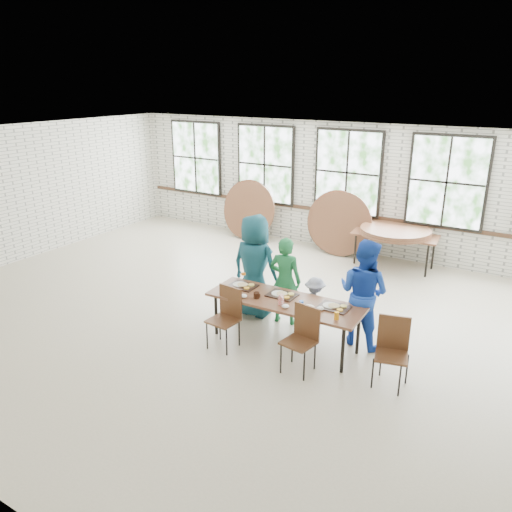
% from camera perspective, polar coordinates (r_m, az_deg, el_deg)
% --- Properties ---
extents(room, '(12.00, 12.00, 12.00)m').
position_cam_1_polar(room, '(11.83, 10.41, 9.15)').
color(room, beige).
rests_on(room, ground).
extents(dining_table, '(2.42, 0.86, 0.74)m').
position_cam_1_polar(dining_table, '(7.61, 3.32, -5.38)').
color(dining_table, brown).
rests_on(dining_table, ground).
extents(chair_near_left, '(0.46, 0.44, 0.95)m').
position_cam_1_polar(chair_near_left, '(7.62, -3.35, -6.42)').
color(chair_near_left, '#53311B').
rests_on(chair_near_left, ground).
extents(chair_near_right, '(0.48, 0.47, 0.95)m').
position_cam_1_polar(chair_near_right, '(7.04, 5.36, -8.78)').
color(chair_near_right, '#53311B').
rests_on(chair_near_right, ground).
extents(chair_spare, '(0.51, 0.50, 0.95)m').
position_cam_1_polar(chair_spare, '(6.96, 15.32, -9.82)').
color(chair_spare, '#53311B').
rests_on(chair_spare, ground).
extents(adult_teal, '(0.89, 0.60, 1.79)m').
position_cam_1_polar(adult_teal, '(8.48, -0.15, -1.14)').
color(adult_teal, '#174859').
rests_on(adult_teal, ground).
extents(adult_green, '(0.60, 0.44, 1.50)m').
position_cam_1_polar(adult_green, '(8.26, 3.34, -2.84)').
color(adult_green, '#1C6936').
rests_on(adult_green, ground).
extents(toddler, '(0.68, 0.54, 0.92)m').
position_cam_1_polar(toddler, '(8.16, 6.72, -5.49)').
color(toddler, '#111836').
rests_on(toddler, ground).
extents(adult_blue, '(0.92, 0.78, 1.69)m').
position_cam_1_polar(adult_blue, '(7.74, 12.17, -4.12)').
color(adult_blue, '#1941AF').
rests_on(adult_blue, ground).
extents(storage_table, '(1.86, 0.90, 0.74)m').
position_cam_1_polar(storage_table, '(11.21, 15.59, 2.17)').
color(storage_table, brown).
rests_on(storage_table, ground).
extents(tabletop_clutter, '(2.01, 0.60, 0.11)m').
position_cam_1_polar(tabletop_clutter, '(7.52, 3.83, -5.07)').
color(tabletop_clutter, black).
rests_on(tabletop_clutter, dining_table).
extents(round_tops_stacked, '(1.50, 1.50, 0.13)m').
position_cam_1_polar(round_tops_stacked, '(11.18, 15.65, 2.75)').
color(round_tops_stacked, brown).
rests_on(round_tops_stacked, storage_table).
extents(round_tops_leaning, '(4.08, 0.49, 1.48)m').
position_cam_1_polar(round_tops_leaning, '(12.29, 4.07, 4.57)').
color(round_tops_leaning, brown).
rests_on(round_tops_leaning, ground).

